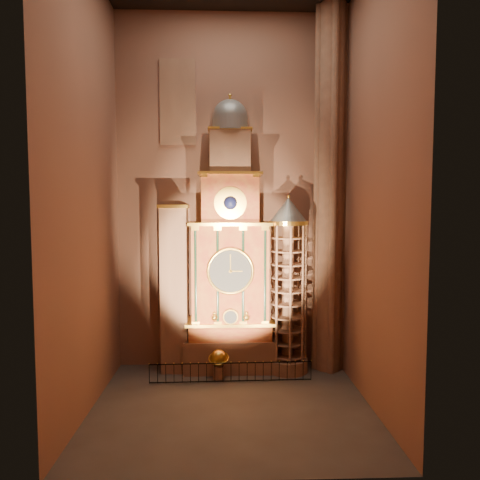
{
  "coord_description": "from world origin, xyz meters",
  "views": [
    {
      "loc": [
        -0.3,
        -20.94,
        9.88
      ],
      "look_at": [
        0.53,
        3.0,
        8.2
      ],
      "focal_mm": 32.0,
      "sensor_mm": 36.0,
      "label": 1
    }
  ],
  "objects_px": {
    "portrait_tower": "(175,288)",
    "astronomical_clock": "(230,263)",
    "celestial_globe": "(219,361)",
    "stair_turret": "(288,286)",
    "iron_railing": "(231,372)"
  },
  "relations": [
    {
      "from": "celestial_globe",
      "to": "iron_railing",
      "type": "relative_size",
      "value": 0.19
    },
    {
      "from": "astronomical_clock",
      "to": "portrait_tower",
      "type": "bearing_deg",
      "value": 179.71
    },
    {
      "from": "celestial_globe",
      "to": "iron_railing",
      "type": "bearing_deg",
      "value": -40.41
    },
    {
      "from": "portrait_tower",
      "to": "celestial_globe",
      "type": "xyz_separation_m",
      "value": [
        2.69,
        -1.42,
        -4.11
      ]
    },
    {
      "from": "portrait_tower",
      "to": "celestial_globe",
      "type": "distance_m",
      "value": 5.11
    },
    {
      "from": "portrait_tower",
      "to": "celestial_globe",
      "type": "relative_size",
      "value": 5.88
    },
    {
      "from": "stair_turret",
      "to": "iron_railing",
      "type": "xyz_separation_m",
      "value": [
        -3.49,
        -1.76,
        -4.66
      ]
    },
    {
      "from": "astronomical_clock",
      "to": "stair_turret",
      "type": "relative_size",
      "value": 1.55
    },
    {
      "from": "astronomical_clock",
      "to": "stair_turret",
      "type": "height_order",
      "value": "astronomical_clock"
    },
    {
      "from": "celestial_globe",
      "to": "iron_railing",
      "type": "distance_m",
      "value": 1.04
    },
    {
      "from": "astronomical_clock",
      "to": "celestial_globe",
      "type": "xyz_separation_m",
      "value": [
        -0.71,
        -1.41,
        -5.64
      ]
    },
    {
      "from": "celestial_globe",
      "to": "iron_railing",
      "type": "height_order",
      "value": "celestial_globe"
    },
    {
      "from": "portrait_tower",
      "to": "iron_railing",
      "type": "bearing_deg",
      "value": -30.85
    },
    {
      "from": "portrait_tower",
      "to": "astronomical_clock",
      "type": "bearing_deg",
      "value": -0.29
    },
    {
      "from": "celestial_globe",
      "to": "stair_turret",
      "type": "bearing_deg",
      "value": 15.17
    }
  ]
}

